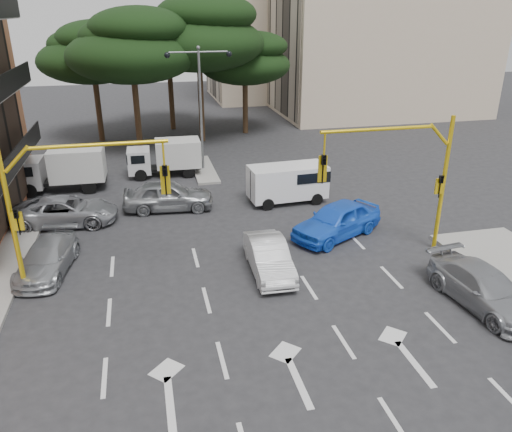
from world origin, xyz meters
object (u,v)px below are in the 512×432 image
at_px(car_silver_wagon, 47,258).
at_px(street_lamp_center, 200,87).
at_px(car_silver_cross_a, 65,211).
at_px(van_white, 287,184).
at_px(car_blue_compact, 337,220).
at_px(car_white_hatch, 269,257).
at_px(signal_mast_right, 407,168).
at_px(car_silver_parked, 484,288).
at_px(box_truck_a, 62,170).
at_px(box_truck_b, 165,158).
at_px(car_silver_cross_b, 168,195).
at_px(signal_mast_left, 61,194).

bearing_deg(car_silver_wagon, street_lamp_center, 66.89).
bearing_deg(car_silver_cross_a, van_white, -82.70).
distance_m(street_lamp_center, car_blue_compact, 13.52).
xyz_separation_m(car_white_hatch, car_silver_wagon, (-8.79, 2.05, -0.05)).
height_order(signal_mast_right, car_silver_parked, signal_mast_right).
relative_size(car_blue_compact, box_truck_a, 0.94).
bearing_deg(car_blue_compact, signal_mast_right, 14.33).
distance_m(car_blue_compact, car_silver_wagon, 12.80).
height_order(signal_mast_right, car_silver_wagon, signal_mast_right).
xyz_separation_m(street_lamp_center, car_blue_compact, (4.78, -11.78, -4.61)).
height_order(van_white, box_truck_b, box_truck_b).
distance_m(car_white_hatch, car_silver_cross_b, 8.62).
relative_size(car_white_hatch, car_silver_wagon, 0.95).
height_order(signal_mast_left, car_silver_cross_a, signal_mast_left).
xyz_separation_m(car_white_hatch, car_silver_cross_a, (-8.63, 7.06, 0.02)).
xyz_separation_m(signal_mast_right, box_truck_b, (-9.29, 13.51, -2.74)).
distance_m(car_silver_cross_b, car_silver_parked, 15.92).
xyz_separation_m(car_silver_parked, box_truck_b, (-10.23, 18.07, 0.45)).
bearing_deg(box_truck_a, car_silver_cross_b, -126.44).
xyz_separation_m(van_white, box_truck_b, (-6.29, 6.36, 0.09)).
xyz_separation_m(car_blue_compact, car_silver_cross_b, (-7.50, 5.22, -0.01)).
relative_size(car_silver_parked, van_white, 1.13).
distance_m(car_silver_wagon, car_silver_cross_a, 5.01).
bearing_deg(car_silver_wagon, van_white, 34.84).
bearing_deg(box_truck_a, street_lamp_center, -75.33).
relative_size(car_silver_cross_a, car_silver_cross_b, 1.07).
xyz_separation_m(car_silver_wagon, car_silver_cross_b, (5.28, 5.82, 0.18)).
distance_m(car_blue_compact, box_truck_b, 13.42).
xyz_separation_m(signal_mast_left, van_white, (10.60, 7.15, -2.82)).
relative_size(van_white, box_truck_b, 0.91).
relative_size(car_white_hatch, box_truck_b, 0.89).
distance_m(car_blue_compact, box_truck_a, 16.53).
bearing_deg(box_truck_a, car_white_hatch, -141.68).
height_order(car_silver_cross_a, car_silver_parked, car_silver_cross_a).
distance_m(car_white_hatch, van_white, 8.16).
bearing_deg(car_silver_cross_a, signal_mast_right, -109.59).
bearing_deg(street_lamp_center, car_silver_wagon, -122.87).
bearing_deg(car_white_hatch, van_white, 70.00).
bearing_deg(car_silver_parked, street_lamp_center, 106.17).
height_order(signal_mast_right, signal_mast_left, same).
bearing_deg(signal_mast_right, car_silver_cross_a, 155.63).
height_order(car_silver_parked, box_truck_a, box_truck_a).
xyz_separation_m(signal_mast_right, signal_mast_left, (-13.61, 0.00, 0.00)).
bearing_deg(signal_mast_right, car_silver_wagon, 173.72).
bearing_deg(car_silver_cross_a, box_truck_a, 12.40).
relative_size(car_white_hatch, car_silver_cross_a, 0.82).
xyz_separation_m(car_blue_compact, van_white, (-0.98, 4.92, 0.24)).
relative_size(car_white_hatch, car_silver_parked, 0.87).
bearing_deg(car_blue_compact, car_white_hatch, -84.22).
relative_size(signal_mast_right, street_lamp_center, 0.77).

